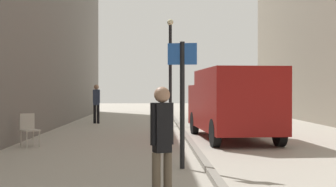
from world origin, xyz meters
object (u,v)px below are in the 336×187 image
at_px(lamp_post, 170,65).
at_px(delivery_van, 232,102).
at_px(cafe_chair_near_window, 29,127).
at_px(parked_car, 211,107).
at_px(pedestrian_main_foreground, 96,101).
at_px(pedestrian_mid_block, 162,139).
at_px(street_sign_post, 182,93).

bearing_deg(lamp_post, delivery_van, -72.12).
height_order(delivery_van, cafe_chair_near_window, delivery_van).
bearing_deg(delivery_van, lamp_post, 104.38).
bearing_deg(parked_car, cafe_chair_near_window, -122.54).
relative_size(pedestrian_main_foreground, delivery_van, 0.33).
xyz_separation_m(pedestrian_main_foreground, lamp_post, (3.48, -1.57, 1.65)).
bearing_deg(pedestrian_mid_block, street_sign_post, 60.58).
relative_size(pedestrian_mid_block, parked_car, 0.39).
xyz_separation_m(parked_car, cafe_chair_near_window, (-6.42, -9.95, -0.17)).
distance_m(parked_car, lamp_post, 3.99).
height_order(delivery_van, lamp_post, lamp_post).
xyz_separation_m(delivery_van, lamp_post, (-1.80, 5.59, 1.50)).
height_order(street_sign_post, lamp_post, lamp_post).
height_order(pedestrian_mid_block, parked_car, pedestrian_mid_block).
height_order(pedestrian_mid_block, cafe_chair_near_window, pedestrian_mid_block).
distance_m(lamp_post, cafe_chair_near_window, 8.70).
height_order(street_sign_post, cafe_chair_near_window, street_sign_post).
bearing_deg(delivery_van, pedestrian_main_foreground, 122.94).
height_order(pedestrian_main_foreground, parked_car, pedestrian_main_foreground).
xyz_separation_m(pedestrian_main_foreground, street_sign_post, (3.34, -12.54, 0.47)).
xyz_separation_m(lamp_post, cafe_chair_near_window, (-4.28, -7.26, -2.18)).
bearing_deg(delivery_van, pedestrian_mid_block, -109.23).
relative_size(pedestrian_main_foreground, cafe_chair_near_window, 1.98).
distance_m(pedestrian_mid_block, parked_car, 17.09).
bearing_deg(delivery_van, cafe_chair_near_window, -168.19).
relative_size(delivery_van, cafe_chair_near_window, 6.00).
distance_m(pedestrian_mid_block, street_sign_post, 3.28).
bearing_deg(pedestrian_main_foreground, pedestrian_mid_block, 120.89).
xyz_separation_m(pedestrian_mid_block, parked_car, (2.76, 16.86, -0.25)).
bearing_deg(cafe_chair_near_window, lamp_post, -161.00).
relative_size(street_sign_post, lamp_post, 0.55).
height_order(delivery_van, parked_car, delivery_van).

